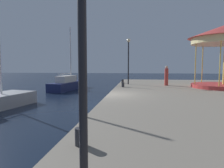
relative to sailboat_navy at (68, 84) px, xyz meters
name	(u,v)px	position (x,y,z in m)	size (l,w,h in m)	color
ground_plane	(108,106)	(5.63, -8.69, -0.61)	(120.00, 120.00, 0.00)	black
quay_dock	(213,102)	(12.06, -8.69, -0.21)	(12.87, 29.03, 0.80)	gray
sailboat_navy	(68,84)	(0.00, 0.00, 0.00)	(2.59, 6.49, 6.87)	#19214C
lamp_post_mid_promenade	(128,53)	(6.63, -1.43, 3.22)	(0.36, 0.36, 4.46)	black
bollard_center	(123,85)	(6.30, -4.26, 0.39)	(0.24, 0.24, 0.40)	#2D2D33
bollard_north	(123,81)	(5.99, -0.30, 0.39)	(0.24, 0.24, 0.40)	#2D2D33
bollard_south	(80,137)	(6.19, -17.15, 0.39)	(0.24, 0.24, 0.40)	#2D2D33
person_by_the_water	(166,76)	(10.18, -2.29, 1.04)	(0.34, 0.34, 1.81)	#B23833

